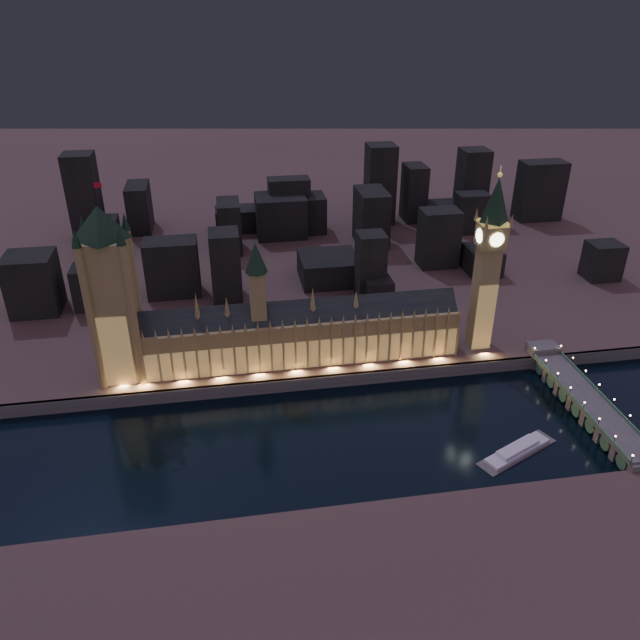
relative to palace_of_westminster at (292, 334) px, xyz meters
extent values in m
plane|color=black|center=(11.08, -61.74, -26.37)|extent=(2000.00, 2000.00, 0.00)
cube|color=#433439|center=(11.08, 458.26, -22.37)|extent=(2000.00, 960.00, 8.00)
cube|color=#464354|center=(11.08, -20.74, -22.37)|extent=(2000.00, 2.50, 8.00)
cube|color=olive|center=(0.91, 0.26, -4.37)|extent=(200.16, 21.65, 28.00)
cube|color=tan|center=(0.91, -9.99, -9.37)|extent=(200.00, 0.50, 18.00)
cube|color=black|center=(0.91, 0.26, 12.63)|extent=(200.13, 17.92, 16.26)
cube|color=olive|center=(-19.09, 0.26, 25.63)|extent=(9.00, 9.00, 32.00)
cone|color=#142F21|center=(-19.09, 0.26, 50.63)|extent=(13.00, 13.00, 18.00)
cube|color=olive|center=(-99.09, -10.34, -4.37)|extent=(1.20, 1.20, 28.00)
cone|color=olive|center=(-99.09, -9.74, 12.63)|extent=(2.00, 2.00, 6.00)
cube|color=olive|center=(-91.95, -10.34, -4.37)|extent=(1.20, 1.20, 28.00)
cone|color=olive|center=(-91.95, -9.74, 12.63)|extent=(2.00, 2.00, 6.00)
cube|color=olive|center=(-84.81, -10.34, -4.37)|extent=(1.20, 1.20, 28.00)
cone|color=olive|center=(-84.81, -9.74, 12.63)|extent=(2.00, 2.00, 6.00)
cube|color=olive|center=(-77.66, -10.34, -4.37)|extent=(1.20, 1.20, 28.00)
cone|color=olive|center=(-77.66, -9.74, 12.63)|extent=(2.00, 2.00, 6.00)
cube|color=olive|center=(-70.52, -10.34, -4.37)|extent=(1.20, 1.20, 28.00)
cone|color=olive|center=(-70.52, -9.74, 12.63)|extent=(2.00, 2.00, 6.00)
cube|color=olive|center=(-63.38, -10.34, -4.37)|extent=(1.20, 1.20, 28.00)
cone|color=olive|center=(-63.38, -9.74, 12.63)|extent=(2.00, 2.00, 6.00)
cube|color=olive|center=(-56.24, -10.34, -4.37)|extent=(1.20, 1.20, 28.00)
cone|color=olive|center=(-56.24, -9.74, 12.63)|extent=(2.00, 2.00, 6.00)
cube|color=olive|center=(-49.09, -10.34, -4.37)|extent=(1.20, 1.20, 28.00)
cone|color=olive|center=(-49.09, -9.74, 12.63)|extent=(2.00, 2.00, 6.00)
cube|color=olive|center=(-41.95, -10.34, -4.37)|extent=(1.20, 1.20, 28.00)
cone|color=olive|center=(-41.95, -9.74, 12.63)|extent=(2.00, 2.00, 6.00)
cube|color=olive|center=(-34.81, -10.34, -4.37)|extent=(1.20, 1.20, 28.00)
cone|color=olive|center=(-34.81, -9.74, 12.63)|extent=(2.00, 2.00, 6.00)
cube|color=olive|center=(-27.66, -10.34, -4.37)|extent=(1.20, 1.20, 28.00)
cone|color=olive|center=(-27.66, -9.74, 12.63)|extent=(2.00, 2.00, 6.00)
cube|color=olive|center=(-20.52, -10.34, -4.37)|extent=(1.20, 1.20, 28.00)
cone|color=olive|center=(-20.52, -9.74, 12.63)|extent=(2.00, 2.00, 6.00)
cube|color=olive|center=(-13.38, -10.34, -4.37)|extent=(1.20, 1.20, 28.00)
cone|color=olive|center=(-13.38, -9.74, 12.63)|extent=(2.00, 2.00, 6.00)
cube|color=olive|center=(-6.24, -10.34, -4.37)|extent=(1.20, 1.20, 28.00)
cone|color=olive|center=(-6.24, -9.74, 12.63)|extent=(2.00, 2.00, 6.00)
cube|color=olive|center=(0.91, -10.34, -4.37)|extent=(1.20, 1.20, 28.00)
cone|color=olive|center=(0.91, -9.74, 12.63)|extent=(2.00, 2.00, 6.00)
cube|color=olive|center=(8.05, -10.34, -4.37)|extent=(1.20, 1.20, 28.00)
cone|color=olive|center=(8.05, -9.74, 12.63)|extent=(2.00, 2.00, 6.00)
cube|color=olive|center=(15.19, -10.34, -4.37)|extent=(1.20, 1.20, 28.00)
cone|color=olive|center=(15.19, -9.74, 12.63)|extent=(2.00, 2.00, 6.00)
cube|color=olive|center=(22.34, -10.34, -4.37)|extent=(1.20, 1.20, 28.00)
cone|color=olive|center=(22.34, -9.74, 12.63)|extent=(2.00, 2.00, 6.00)
cube|color=olive|center=(29.48, -10.34, -4.37)|extent=(1.20, 1.20, 28.00)
cone|color=olive|center=(29.48, -9.74, 12.63)|extent=(2.00, 2.00, 6.00)
cube|color=olive|center=(36.62, -10.34, -4.37)|extent=(1.20, 1.20, 28.00)
cone|color=olive|center=(36.62, -9.74, 12.63)|extent=(2.00, 2.00, 6.00)
cube|color=olive|center=(43.76, -10.34, -4.37)|extent=(1.20, 1.20, 28.00)
cone|color=olive|center=(43.76, -9.74, 12.63)|extent=(2.00, 2.00, 6.00)
cube|color=olive|center=(50.91, -10.34, -4.37)|extent=(1.20, 1.20, 28.00)
cone|color=olive|center=(50.91, -9.74, 12.63)|extent=(2.00, 2.00, 6.00)
cube|color=olive|center=(58.05, -10.34, -4.37)|extent=(1.20, 1.20, 28.00)
cone|color=olive|center=(58.05, -9.74, 12.63)|extent=(2.00, 2.00, 6.00)
cube|color=olive|center=(65.19, -10.34, -4.37)|extent=(1.20, 1.20, 28.00)
cone|color=olive|center=(65.19, -9.74, 12.63)|extent=(2.00, 2.00, 6.00)
cube|color=olive|center=(72.34, -10.34, -4.37)|extent=(1.20, 1.20, 28.00)
cone|color=olive|center=(72.34, -9.74, 12.63)|extent=(2.00, 2.00, 6.00)
cube|color=olive|center=(79.48, -10.34, -4.37)|extent=(1.20, 1.20, 28.00)
cone|color=olive|center=(79.48, -9.74, 12.63)|extent=(2.00, 2.00, 6.00)
cube|color=olive|center=(86.62, -10.34, -4.37)|extent=(1.20, 1.20, 28.00)
cone|color=olive|center=(86.62, -9.74, 12.63)|extent=(2.00, 2.00, 6.00)
cube|color=olive|center=(93.76, -10.34, -4.37)|extent=(1.20, 1.20, 28.00)
cone|color=olive|center=(93.76, -9.74, 12.63)|extent=(2.00, 2.00, 6.00)
cube|color=olive|center=(100.91, -10.34, -4.37)|extent=(1.20, 1.20, 28.00)
cone|color=olive|center=(100.91, -9.74, 12.63)|extent=(2.00, 2.00, 6.00)
cone|color=olive|center=(-54.09, 0.26, 22.63)|extent=(4.40, 4.40, 18.00)
cone|color=olive|center=(-37.09, 0.26, 20.63)|extent=(4.40, 4.40, 14.00)
cone|color=olive|center=(12.91, 0.26, 21.63)|extent=(4.40, 4.40, 16.00)
cone|color=olive|center=(38.91, 0.26, 19.63)|extent=(4.40, 4.40, 12.00)
cube|color=olive|center=(-98.92, 0.26, 24.12)|extent=(23.25, 23.25, 84.98)
cube|color=tan|center=(-98.92, -10.94, 3.63)|extent=(22.00, 0.50, 44.00)
cone|color=#142F21|center=(-98.92, 0.26, 75.61)|extent=(31.68, 31.68, 18.00)
cylinder|color=black|center=(-98.92, 0.26, 90.61)|extent=(0.50, 0.50, 12.00)
cube|color=red|center=(-96.72, 0.26, 95.11)|extent=(4.00, 0.15, 2.50)
cylinder|color=olive|center=(-109.92, -10.74, 24.12)|extent=(4.40, 4.40, 84.98)
cone|color=#142F21|center=(-109.92, -10.74, 71.61)|extent=(5.20, 5.20, 10.00)
cylinder|color=olive|center=(-109.92, 11.26, 24.12)|extent=(4.40, 4.40, 84.98)
cone|color=#142F21|center=(-109.92, 11.26, 71.61)|extent=(5.20, 5.20, 10.00)
cylinder|color=olive|center=(-87.92, -10.74, 24.12)|extent=(4.40, 4.40, 84.98)
cone|color=#142F21|center=(-87.92, -10.74, 71.61)|extent=(5.20, 5.20, 10.00)
cylinder|color=olive|center=(-87.92, 11.26, 24.12)|extent=(4.40, 4.40, 84.98)
cone|color=#142F21|center=(-87.92, 11.26, 71.61)|extent=(5.20, 5.20, 10.00)
cube|color=olive|center=(119.08, 0.26, 14.98)|extent=(12.10, 12.10, 66.71)
cube|color=tan|center=(119.08, -5.94, 3.63)|extent=(12.00, 0.50, 44.00)
cube|color=olive|center=(119.08, 0.26, 55.32)|extent=(15.00, 15.00, 13.96)
cube|color=#F2C64C|center=(119.08, 0.26, 62.90)|extent=(15.75, 15.75, 1.20)
cone|color=#142F21|center=(119.08, 0.26, 76.50)|extent=(18.00, 18.00, 26.00)
sphere|color=#F2C64C|center=(119.08, 0.26, 91.00)|extent=(2.80, 2.80, 2.80)
cylinder|color=#F2C64C|center=(119.08, 0.26, 93.50)|extent=(0.40, 0.40, 5.00)
cylinder|color=#FFF2BF|center=(119.08, -7.49, 55.32)|extent=(8.40, 0.50, 8.40)
cylinder|color=#FFF2BF|center=(119.08, 8.01, 55.32)|extent=(8.40, 0.50, 8.40)
cylinder|color=#FFF2BF|center=(111.33, 0.26, 55.32)|extent=(0.50, 8.40, 8.40)
cylinder|color=#FFF2BF|center=(126.83, 0.26, 55.32)|extent=(0.50, 8.40, 8.40)
cone|color=olive|center=(111.58, -7.24, 66.30)|extent=(2.60, 2.60, 8.00)
cone|color=olive|center=(111.58, 7.76, 66.30)|extent=(2.60, 2.60, 8.00)
cone|color=olive|center=(126.58, -7.24, 66.30)|extent=(2.60, 2.60, 8.00)
cone|color=olive|center=(126.58, 7.76, 66.30)|extent=(2.60, 2.60, 8.00)
cube|color=#464354|center=(155.43, -71.74, -16.87)|extent=(17.96, 100.00, 1.60)
cube|color=#316352|center=(146.85, -71.74, -15.47)|extent=(0.80, 100.00, 1.60)
cube|color=#316352|center=(164.01, -71.74, -15.47)|extent=(0.80, 100.00, 1.60)
cube|color=#464354|center=(155.43, -16.74, -17.62)|extent=(17.96, 12.00, 9.50)
cylinder|color=black|center=(146.85, -121.74, -13.67)|extent=(0.30, 0.30, 4.40)
sphere|color=#FFD88C|center=(146.85, -121.74, -11.37)|extent=(1.00, 1.00, 1.00)
cube|color=#464354|center=(155.43, -107.45, -22.02)|extent=(16.17, 4.00, 9.50)
cylinder|color=black|center=(146.85, -107.45, -13.67)|extent=(0.30, 0.30, 4.40)
sphere|color=#FFD88C|center=(146.85, -107.45, -11.37)|extent=(1.00, 1.00, 1.00)
cube|color=#464354|center=(155.43, -93.16, -22.02)|extent=(16.17, 4.00, 9.50)
cylinder|color=black|center=(146.85, -93.16, -13.67)|extent=(0.30, 0.30, 4.40)
sphere|color=#FFD88C|center=(146.85, -93.16, -11.37)|extent=(1.00, 1.00, 1.00)
cylinder|color=black|center=(164.01, -93.16, -13.67)|extent=(0.30, 0.30, 4.40)
sphere|color=#FFD88C|center=(164.01, -93.16, -11.37)|extent=(1.00, 1.00, 1.00)
cube|color=#464354|center=(155.43, -78.88, -22.02)|extent=(16.17, 4.00, 9.50)
cylinder|color=black|center=(146.85, -78.88, -13.67)|extent=(0.30, 0.30, 4.40)
sphere|color=#FFD88C|center=(146.85, -78.88, -11.37)|extent=(1.00, 1.00, 1.00)
cylinder|color=black|center=(164.01, -78.88, -13.67)|extent=(0.30, 0.30, 4.40)
sphere|color=#FFD88C|center=(164.01, -78.88, -11.37)|extent=(1.00, 1.00, 1.00)
cube|color=#464354|center=(155.43, -64.59, -22.02)|extent=(16.17, 4.00, 9.50)
cylinder|color=black|center=(146.85, -64.59, -13.67)|extent=(0.30, 0.30, 4.40)
sphere|color=#FFD88C|center=(146.85, -64.59, -11.37)|extent=(1.00, 1.00, 1.00)
cylinder|color=black|center=(164.01, -64.59, -13.67)|extent=(0.30, 0.30, 4.40)
sphere|color=#FFD88C|center=(164.01, -64.59, -11.37)|extent=(1.00, 1.00, 1.00)
cube|color=#464354|center=(155.43, -50.31, -22.02)|extent=(16.17, 4.00, 9.50)
cylinder|color=black|center=(146.85, -50.31, -13.67)|extent=(0.30, 0.30, 4.40)
sphere|color=#FFD88C|center=(146.85, -50.31, -11.37)|extent=(1.00, 1.00, 1.00)
cylinder|color=black|center=(164.01, -50.31, -13.67)|extent=(0.30, 0.30, 4.40)
sphere|color=#FFD88C|center=(164.01, -50.31, -11.37)|extent=(1.00, 1.00, 1.00)
cube|color=#464354|center=(155.43, -36.02, -22.02)|extent=(16.17, 4.00, 9.50)
cylinder|color=black|center=(146.85, -36.02, -13.67)|extent=(0.30, 0.30, 4.40)
sphere|color=#FFD88C|center=(146.85, -36.02, -11.37)|extent=(1.00, 1.00, 1.00)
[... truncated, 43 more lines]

